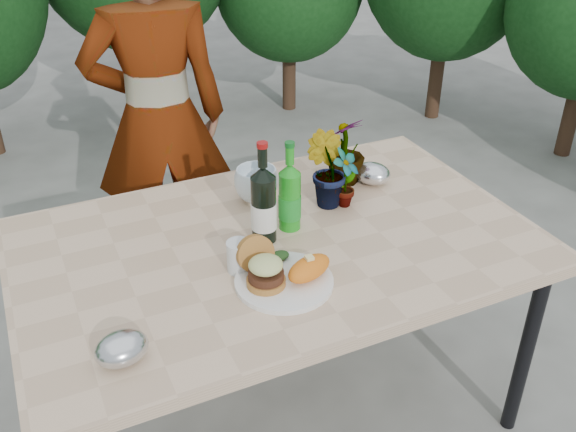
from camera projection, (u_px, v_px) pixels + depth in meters
name	position (u px, v px, depth m)	size (l,w,h in m)	color
ground	(279.00, 407.00, 2.39)	(80.00, 80.00, 0.00)	#63635E
patio_table	(277.00, 255.00, 2.03)	(1.60, 1.00, 0.75)	#D0AD8B
shrub_hedge	(203.00, 7.00, 3.15)	(6.85, 5.10, 1.99)	#382316
dinner_plate	(284.00, 282.00, 1.80)	(0.28, 0.28, 0.01)	white
burger_stack	(263.00, 268.00, 1.77)	(0.11, 0.16, 0.11)	#B7722D
sweet_potato	(309.00, 268.00, 1.79)	(0.15, 0.08, 0.06)	orange
grilled_veg	(276.00, 257.00, 1.87)	(0.08, 0.05, 0.03)	olive
wine_bottle	(264.00, 205.00, 1.94)	(0.08, 0.08, 0.33)	black
sparkling_water	(290.00, 198.00, 2.01)	(0.07, 0.07, 0.30)	#1A901B
plastic_cup	(239.00, 256.00, 1.84)	(0.07, 0.07, 0.10)	silver
seedling_left	(345.00, 179.00, 2.13)	(0.11, 0.07, 0.21)	#1F521C
seedling_mid	(326.00, 170.00, 2.13)	(0.14, 0.11, 0.26)	#296121
seedling_right	(346.00, 151.00, 2.27)	(0.14, 0.14, 0.24)	#28561D
blue_bowl	(256.00, 185.00, 2.19)	(0.15, 0.15, 0.12)	silver
foil_packet_left	(122.00, 348.00, 1.53)	(0.13, 0.11, 0.08)	silver
foil_packet_right	(373.00, 173.00, 2.30)	(0.13, 0.11, 0.08)	silver
person	(159.00, 120.00, 2.68)	(0.59, 0.39, 1.62)	#905B48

